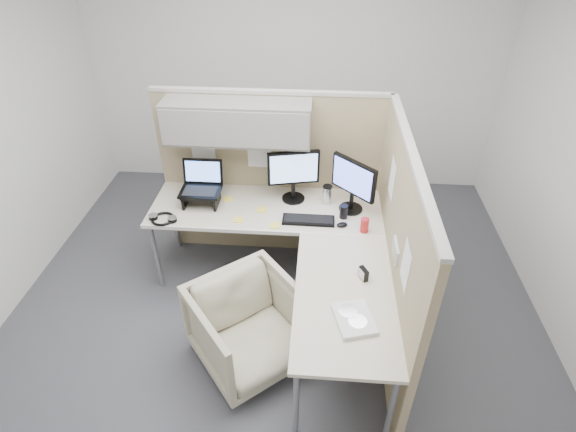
# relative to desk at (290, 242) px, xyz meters

# --- Properties ---
(ground) EXTENTS (4.50, 4.50, 0.00)m
(ground) POSITION_rel_desk_xyz_m (-0.12, -0.13, -0.69)
(ground) COLOR #414247
(ground) RESTS_ON ground
(partition_back) EXTENTS (2.00, 0.36, 1.63)m
(partition_back) POSITION_rel_desk_xyz_m (-0.34, 0.70, 0.41)
(partition_back) COLOR tan
(partition_back) RESTS_ON ground
(partition_right) EXTENTS (0.07, 2.03, 1.63)m
(partition_right) POSITION_rel_desk_xyz_m (0.78, -0.19, 0.13)
(partition_right) COLOR tan
(partition_right) RESTS_ON ground
(desk) EXTENTS (2.00, 1.98, 0.73)m
(desk) POSITION_rel_desk_xyz_m (0.00, 0.00, 0.00)
(desk) COLOR beige
(desk) RESTS_ON ground
(office_chair) EXTENTS (0.99, 0.99, 0.75)m
(office_chair) POSITION_rel_desk_xyz_m (-0.25, -0.58, -0.31)
(office_chair) COLOR beige
(office_chair) RESTS_ON ground
(monitor_left) EXTENTS (0.44, 0.20, 0.47)m
(monitor_left) POSITION_rel_desk_xyz_m (-0.01, 0.55, 0.32)
(monitor_left) COLOR black
(monitor_left) RESTS_ON desk
(monitor_right) EXTENTS (0.34, 0.33, 0.47)m
(monitor_right) POSITION_rel_desk_xyz_m (0.49, 0.43, 0.32)
(monitor_right) COLOR black
(monitor_right) RESTS_ON desk
(laptop_station) EXTENTS (0.34, 0.29, 0.36)m
(laptop_station) POSITION_rel_desk_xyz_m (-0.80, 0.44, 0.18)
(laptop_station) COLOR black
(laptop_station) RESTS_ON desk
(keyboard) EXTENTS (0.43, 0.15, 0.02)m
(keyboard) POSITION_rel_desk_xyz_m (0.14, 0.23, 0.05)
(keyboard) COLOR black
(keyboard) RESTS_ON desk
(mouse) EXTENTS (0.10, 0.08, 0.03)m
(mouse) POSITION_rel_desk_xyz_m (0.41, 0.18, 0.06)
(mouse) COLOR black
(mouse) RESTS_ON desk
(travel_mug) EXTENTS (0.08, 0.08, 0.17)m
(travel_mug) POSITION_rel_desk_xyz_m (0.28, 0.51, 0.13)
(travel_mug) COLOR silver
(travel_mug) RESTS_ON desk
(soda_can_green) EXTENTS (0.07, 0.07, 0.12)m
(soda_can_green) POSITION_rel_desk_xyz_m (0.58, 0.13, 0.10)
(soda_can_green) COLOR #B21E1E
(soda_can_green) RESTS_ON desk
(soda_can_silver) EXTENTS (0.07, 0.07, 0.12)m
(soda_can_silver) POSITION_rel_desk_xyz_m (0.42, 0.30, 0.10)
(soda_can_silver) COLOR black
(soda_can_silver) RESTS_ON desk
(sticky_note_c) EXTENTS (0.10, 0.10, 0.01)m
(sticky_note_c) POSITION_rel_desk_xyz_m (-0.59, 0.50, 0.05)
(sticky_note_c) COLOR yellow
(sticky_note_c) RESTS_ON desk
(sticky_note_a) EXTENTS (0.08, 0.08, 0.01)m
(sticky_note_a) POSITION_rel_desk_xyz_m (-0.44, 0.20, 0.05)
(sticky_note_a) COLOR yellow
(sticky_note_a) RESTS_ON desk
(sticky_note_d) EXTENTS (0.08, 0.08, 0.01)m
(sticky_note_d) POSITION_rel_desk_xyz_m (-0.27, 0.36, 0.05)
(sticky_note_d) COLOR yellow
(sticky_note_d) RESTS_ON desk
(sticky_note_b) EXTENTS (0.08, 0.08, 0.01)m
(sticky_note_b) POSITION_rel_desk_xyz_m (-0.13, 0.15, 0.05)
(sticky_note_b) COLOR yellow
(sticky_note_b) RESTS_ON desk
(headphones) EXTENTS (0.24, 0.22, 0.03)m
(headphones) POSITION_rel_desk_xyz_m (-1.06, 0.15, 0.06)
(headphones) COLOR black
(headphones) RESTS_ON desk
(paper_stack) EXTENTS (0.30, 0.34, 0.03)m
(paper_stack) POSITION_rel_desk_xyz_m (0.46, -0.81, 0.06)
(paper_stack) COLOR white
(paper_stack) RESTS_ON desk
(desk_clock) EXTENTS (0.07, 0.09, 0.09)m
(desk_clock) POSITION_rel_desk_xyz_m (0.54, -0.42, 0.09)
(desk_clock) COLOR black
(desk_clock) RESTS_ON desk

